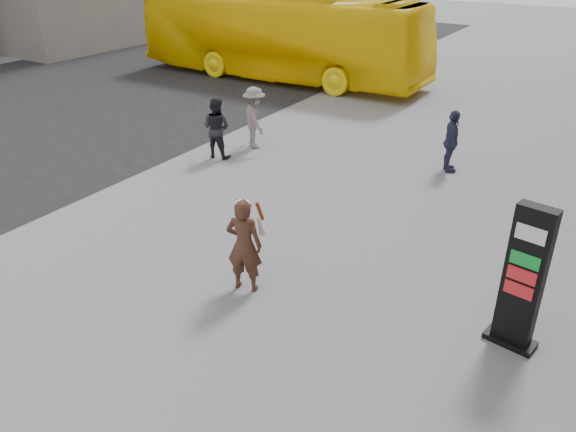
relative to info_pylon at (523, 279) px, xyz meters
The scene contains 8 objects.
ground 5.31m from the info_pylon, 165.02° to the right, with size 100.00×100.00×0.00m, color #9E9EA3.
road 18.41m from the info_pylon, 168.50° to the left, with size 16.00×60.00×0.01m, color black.
info_pylon is the anchor object (origin of this frame).
woman 4.52m from the info_pylon, 167.92° to the right, with size 0.79×0.75×1.77m.
bus 18.36m from the info_pylon, 133.94° to the left, with size 3.06×13.06×3.64m, color yellow.
pedestrian_a 9.88m from the info_pylon, 155.73° to the left, with size 0.83×0.65×1.71m, color black.
pedestrian_b 10.05m from the info_pylon, 148.31° to the left, with size 1.17×0.67×1.81m, color gray.
pedestrian_c 7.16m from the info_pylon, 115.26° to the left, with size 0.98×0.41×1.67m, color #2F3350.
Camera 1 is at (5.72, -6.42, 5.75)m, focal length 35.00 mm.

